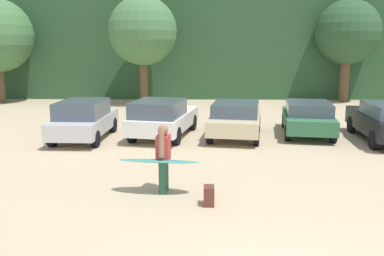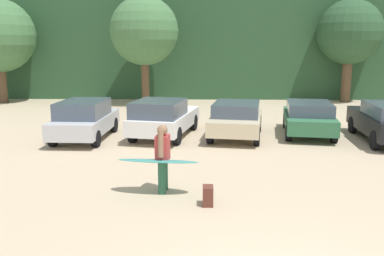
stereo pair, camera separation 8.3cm
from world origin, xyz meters
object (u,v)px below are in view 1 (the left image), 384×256
parked_car_silver (84,119)px  parked_car_forest_green (308,117)px  person_adult (163,154)px  backpack_dropped (209,196)px  parked_car_white (163,117)px  surfboard_teal (159,161)px  parked_car_champagne (236,118)px

parked_car_silver → parked_car_forest_green: bearing=-81.7°
person_adult → backpack_dropped: (1.11, -0.87, -0.74)m
parked_car_white → parked_car_forest_green: (5.90, 0.60, -0.07)m
parked_car_forest_green → person_adult: (-5.32, -6.88, 0.23)m
parked_car_forest_green → parked_car_silver: bearing=105.3°
person_adult → surfboard_teal: (-0.11, -0.14, -0.13)m
parked_car_silver → parked_car_white: parked_car_white is taller
parked_car_forest_green → surfboard_teal: size_ratio=2.06×
parked_car_silver → parked_car_white: bearing=-80.5°
parked_car_silver → parked_car_champagne: 5.96m
parked_car_forest_green → parked_car_white: bearing=104.6°
person_adult → surfboard_teal: 0.22m
parked_car_white → backpack_dropped: parked_car_white is taller
parked_car_white → person_adult: 6.31m
parked_car_white → parked_car_champagne: parked_car_white is taller
parked_car_white → parked_car_forest_green: 5.93m
parked_car_silver → surfboard_teal: 6.96m
surfboard_teal → person_adult: bearing=-120.7°
person_adult → parked_car_champagne: bearing=-104.4°
parked_car_forest_green → surfboard_teal: parked_car_forest_green is taller
parked_car_champagne → parked_car_forest_green: (2.99, 0.52, -0.03)m
person_adult → parked_car_forest_green: bearing=-122.0°
parked_car_champagne → parked_car_silver: bearing=103.7°
parked_car_champagne → surfboard_teal: (-2.43, -6.50, 0.06)m
parked_car_forest_green → backpack_dropped: parked_car_forest_green is taller
backpack_dropped → parked_car_forest_green: bearing=61.5°
parked_car_silver → person_adult: size_ratio=2.40×
parked_car_champagne → backpack_dropped: bearing=179.4°
parked_car_white → surfboard_teal: 6.44m
parked_car_champagne → parked_car_forest_green: 3.04m
parked_car_forest_green → surfboard_teal: (-5.43, -7.02, 0.10)m
parked_car_white → surfboard_teal: size_ratio=2.22×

